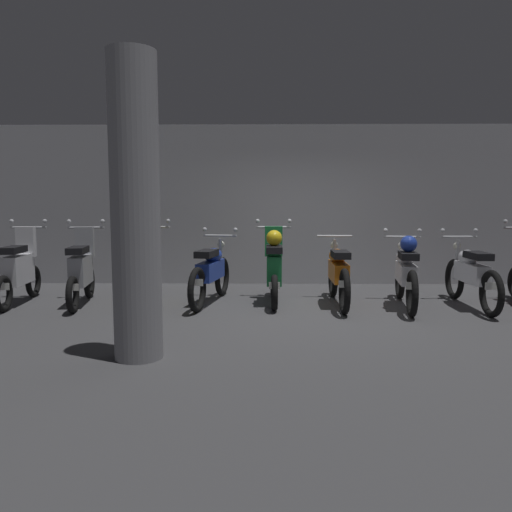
% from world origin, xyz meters
% --- Properties ---
extents(ground_plane, '(80.00, 80.00, 0.00)m').
position_xyz_m(ground_plane, '(0.00, 0.00, 0.00)').
color(ground_plane, '#424244').
extents(back_wall, '(16.80, 0.30, 3.00)m').
position_xyz_m(back_wall, '(0.00, 2.70, 1.50)').
color(back_wall, '#ADADB2').
rests_on(back_wall, ground).
extents(motorbike_slot_0, '(0.59, 1.68, 1.29)m').
position_xyz_m(motorbike_slot_0, '(-4.40, 0.63, 0.53)').
color(motorbike_slot_0, black).
rests_on(motorbike_slot_0, ground).
extents(motorbike_slot_1, '(0.58, 1.68, 1.29)m').
position_xyz_m(motorbike_slot_1, '(-3.43, 0.58, 0.53)').
color(motorbike_slot_1, black).
rests_on(motorbike_slot_1, ground).
extents(motorbike_slot_2, '(0.59, 1.68, 1.29)m').
position_xyz_m(motorbike_slot_2, '(-2.45, 0.74, 0.53)').
color(motorbike_slot_2, black).
rests_on(motorbike_slot_2, ground).
extents(motorbike_slot_3, '(0.63, 1.93, 1.15)m').
position_xyz_m(motorbike_slot_3, '(-1.46, 0.71, 0.49)').
color(motorbike_slot_3, black).
rests_on(motorbike_slot_3, ground).
extents(motorbike_slot_4, '(0.59, 1.68, 1.29)m').
position_xyz_m(motorbike_slot_4, '(-0.49, 0.76, 0.57)').
color(motorbike_slot_4, black).
rests_on(motorbike_slot_4, ground).
extents(motorbike_slot_5, '(0.56, 1.95, 1.03)m').
position_xyz_m(motorbike_slot_5, '(0.49, 0.62, 0.49)').
color(motorbike_slot_5, black).
rests_on(motorbike_slot_5, ground).
extents(motorbike_slot_6, '(0.58, 1.94, 1.15)m').
position_xyz_m(motorbike_slot_6, '(1.47, 0.46, 0.53)').
color(motorbike_slot_6, black).
rests_on(motorbike_slot_6, ground).
extents(motorbike_slot_7, '(0.59, 1.95, 1.15)m').
position_xyz_m(motorbike_slot_7, '(2.44, 0.48, 0.49)').
color(motorbike_slot_7, black).
rests_on(motorbike_slot_7, ground).
extents(support_pillar, '(0.48, 0.48, 3.00)m').
position_xyz_m(support_pillar, '(-1.91, -2.03, 1.50)').
color(support_pillar, gray).
rests_on(support_pillar, ground).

